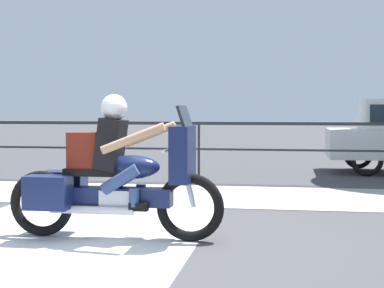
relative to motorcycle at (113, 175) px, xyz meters
name	(u,v)px	position (x,y,z in m)	size (l,w,h in m)	color
ground_plane	(129,241)	(0.20, -0.08, -0.70)	(120.00, 120.00, 0.00)	#424244
sidewalk_band	(183,195)	(0.20, 3.32, -0.70)	(44.00, 2.40, 0.01)	#A8A59E
crosswalk_band	(51,242)	(-0.61, -0.28, -0.70)	(3.13, 6.00, 0.01)	silver
fence_railing	(199,135)	(0.20, 5.04, 0.22)	(36.00, 0.05, 1.18)	#232326
motorcycle	(113,175)	(0.00, 0.00, 0.00)	(2.44, 0.76, 1.59)	black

